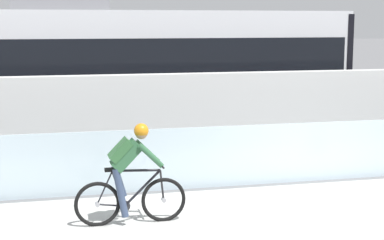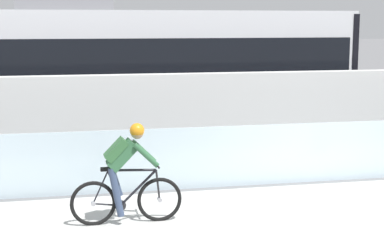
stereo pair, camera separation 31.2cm
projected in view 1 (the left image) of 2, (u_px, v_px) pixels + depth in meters
name	position (u px, v px, depth m)	size (l,w,h in m)	color
ground_plane	(350.00, 207.00, 10.70)	(200.00, 200.00, 0.00)	slate
bike_path_deck	(350.00, 207.00, 10.70)	(32.00, 3.20, 0.01)	beige
glass_parapet	(307.00, 152.00, 12.38)	(32.00, 0.05, 1.19)	silver
concrete_barrier_wall	(275.00, 117.00, 14.04)	(32.00, 0.36, 2.06)	silver
tram_rail_near	(241.00, 141.00, 16.59)	(32.00, 0.08, 0.01)	#595654
tram_rail_far	(225.00, 132.00, 17.97)	(32.00, 0.08, 0.01)	#595654
tram	(138.00, 71.00, 16.37)	(11.06, 2.54, 3.81)	silver
cyclist_on_bike	(130.00, 175.00, 9.69)	(1.77, 0.58, 1.61)	black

